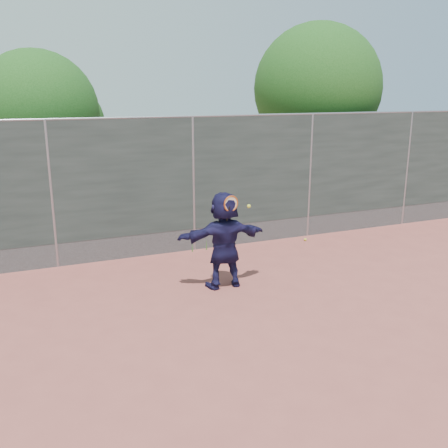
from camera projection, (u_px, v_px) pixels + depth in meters
name	position (u px, v px, depth m)	size (l,w,h in m)	color
ground	(263.00, 309.00, 8.34)	(80.00, 80.00, 0.00)	#9E4C42
player	(224.00, 240.00, 9.11)	(1.67, 0.53, 1.80)	#18163D
ball_ground	(305.00, 240.00, 12.10)	(0.07, 0.07, 0.07)	yellow
fence	(193.00, 182.00, 11.05)	(20.00, 0.06, 3.03)	#38423D
swing_action	(233.00, 205.00, 8.77)	(0.51, 0.16, 0.51)	#BF4A12
tree_right	(322.00, 92.00, 14.28)	(3.78, 3.60, 5.39)	#382314
tree_left	(44.00, 115.00, 12.38)	(3.15, 3.00, 4.53)	#382314
weed_clump	(208.00, 244.00, 11.43)	(0.68, 0.07, 0.30)	#387226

